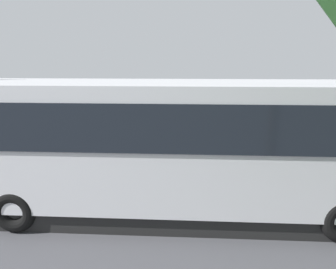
{
  "coord_description": "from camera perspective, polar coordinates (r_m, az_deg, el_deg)",
  "views": [
    {
      "loc": [
        1.32,
        12.01,
        3.77
      ],
      "look_at": [
        2.39,
        0.36,
        1.1
      ],
      "focal_mm": 35.56,
      "sensor_mm": 36.0,
      "label": 1
    }
  ],
  "objects": [
    {
      "name": "tour_bus",
      "position": [
        7.97,
        1.39,
        -2.62
      ],
      "size": [
        10.14,
        2.83,
        3.25
      ],
      "color": "silver",
      "rests_on": "ground_plane"
    },
    {
      "name": "spectator_left",
      "position": [
        10.94,
        6.17,
        -1.51
      ],
      "size": [
        0.57,
        0.38,
        1.79
      ],
      "color": "black",
      "rests_on": "ground_plane"
    },
    {
      "name": "bay_line_c",
      "position": [
        13.8,
        -1.69,
        -2.98
      ],
      "size": [
        0.3,
        4.08,
        0.01
      ],
      "color": "white",
      "rests_on": "ground_plane"
    },
    {
      "name": "bay_line_a",
      "position": [
        14.1,
        18.65,
        -3.33
      ],
      "size": [
        0.27,
        3.59,
        0.01
      ],
      "color": "white",
      "rests_on": "ground_plane"
    },
    {
      "name": "stunt_motorcycle",
      "position": [
        14.01,
        -4.76,
        1.57
      ],
      "size": [
        1.95,
        0.58,
        1.81
      ],
      "color": "black",
      "rests_on": "ground_plane"
    },
    {
      "name": "traffic_cone",
      "position": [
        13.94,
        4.94,
        -1.59
      ],
      "size": [
        0.34,
        0.34,
        0.63
      ],
      "color": "orange",
      "rests_on": "ground_plane"
    },
    {
      "name": "ground_plane",
      "position": [
        12.66,
        11.04,
        -4.72
      ],
      "size": [
        80.0,
        80.0,
        0.0
      ],
      "primitive_type": "plane",
      "color": "#424247"
    },
    {
      "name": "bay_line_b",
      "position": [
        13.73,
        8.58,
        -3.21
      ],
      "size": [
        0.28,
        3.78,
        0.01
      ],
      "color": "white",
      "rests_on": "ground_plane"
    },
    {
      "name": "spectator_far_left",
      "position": [
        10.93,
        12.2,
        -1.89
      ],
      "size": [
        0.57,
        0.32,
        1.75
      ],
      "color": "black",
      "rests_on": "ground_plane"
    },
    {
      "name": "parked_motorcycle_silver",
      "position": [
        10.47,
        16.19,
        -5.98
      ],
      "size": [
        2.05,
        0.58,
        0.99
      ],
      "color": "black",
      "rests_on": "ground_plane"
    },
    {
      "name": "spectator_centre",
      "position": [
        10.71,
        -1.54,
        -1.85
      ],
      "size": [
        0.58,
        0.37,
        1.75
      ],
      "color": "black",
      "rests_on": "ground_plane"
    },
    {
      "name": "spectator_right",
      "position": [
        11.0,
        -7.52,
        -1.57
      ],
      "size": [
        0.58,
        0.34,
        1.76
      ],
      "color": "#473823",
      "rests_on": "ground_plane"
    }
  ]
}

